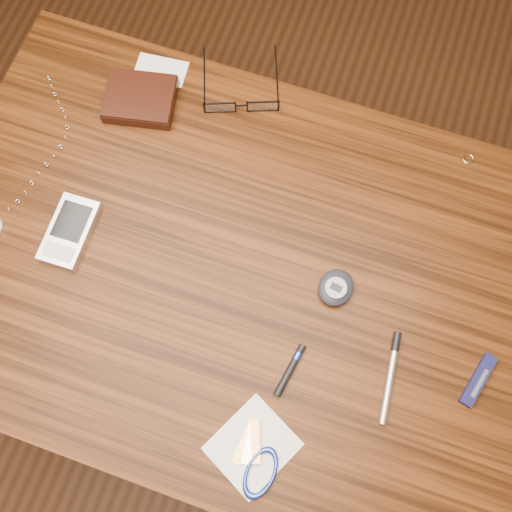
# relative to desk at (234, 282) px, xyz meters

# --- Properties ---
(ground) EXTENTS (3.80, 3.80, 0.00)m
(ground) POSITION_rel_desk_xyz_m (0.00, 0.00, -0.65)
(ground) COLOR #472814
(ground) RESTS_ON ground
(desk) EXTENTS (1.00, 0.70, 0.75)m
(desk) POSITION_rel_desk_xyz_m (0.00, 0.00, 0.00)
(desk) COLOR #3D1D09
(desk) RESTS_ON ground
(wallet_and_card) EXTENTS (0.14, 0.16, 0.03)m
(wallet_and_card) POSITION_rel_desk_xyz_m (-0.25, 0.23, 0.11)
(wallet_and_card) COLOR black
(wallet_and_card) RESTS_ON desk
(eyeglasses) EXTENTS (0.17, 0.17, 0.03)m
(eyeglasses) POSITION_rel_desk_xyz_m (-0.08, 0.28, 0.12)
(eyeglasses) COLOR black
(eyeglasses) RESTS_ON desk
(gold_ring) EXTENTS (0.02, 0.02, 0.00)m
(gold_ring) POSITION_rel_desk_xyz_m (0.32, 0.31, 0.10)
(gold_ring) COLOR #E1C46A
(gold_ring) RESTS_ON desk
(pda_phone) EXTENTS (0.07, 0.12, 0.02)m
(pda_phone) POSITION_rel_desk_xyz_m (-0.27, -0.03, 0.11)
(pda_phone) COLOR silver
(pda_phone) RESTS_ON desk
(pedometer) EXTENTS (0.06, 0.07, 0.03)m
(pedometer) POSITION_rel_desk_xyz_m (0.17, 0.02, 0.11)
(pedometer) COLOR black
(pedometer) RESTS_ON desk
(notepad_keys) EXTENTS (0.14, 0.15, 0.01)m
(notepad_keys) POSITION_rel_desk_xyz_m (0.13, -0.26, 0.11)
(notepad_keys) COLOR silver
(notepad_keys) RESTS_ON desk
(pocket_knife) EXTENTS (0.04, 0.09, 0.01)m
(pocket_knife) POSITION_rel_desk_xyz_m (0.41, -0.05, 0.11)
(pocket_knife) COLOR #12133A
(pocket_knife) RESTS_ON desk
(silver_pen) EXTENTS (0.02, 0.14, 0.01)m
(silver_pen) POSITION_rel_desk_xyz_m (0.28, -0.08, 0.11)
(silver_pen) COLOR silver
(silver_pen) RESTS_ON desk
(black_blue_pen) EXTENTS (0.03, 0.09, 0.01)m
(black_blue_pen) POSITION_rel_desk_xyz_m (0.14, -0.12, 0.11)
(black_blue_pen) COLOR black
(black_blue_pen) RESTS_ON desk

